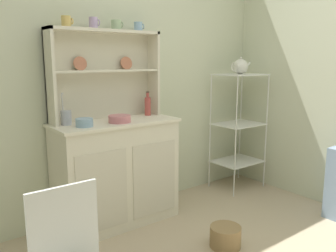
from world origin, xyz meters
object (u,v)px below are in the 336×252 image
object	(u,v)px
hutch_shelf_unit	(104,68)
bowl_mixing_large	(84,123)
floor_basket	(225,237)
hutch_cabinet	(117,171)
utensil_jar	(66,117)
bakers_rack	(239,119)
porcelain_teapot	(241,66)
cup_gold_0	(66,21)
jam_bottle	(148,106)

from	to	relation	value
hutch_shelf_unit	bowl_mixing_large	bearing A→B (deg)	-141.48
floor_basket	bowl_mixing_large	xyz separation A→B (m)	(-0.73, 0.76, 0.83)
hutch_cabinet	utensil_jar	size ratio (longest dim) A/B	4.12
floor_basket	utensil_jar	xyz separation A→B (m)	(-0.81, 0.92, 0.86)
bakers_rack	bowl_mixing_large	world-z (taller)	bakers_rack
bowl_mixing_large	porcelain_teapot	bearing A→B (deg)	1.16
bakers_rack	bowl_mixing_large	bearing A→B (deg)	-178.84
hutch_cabinet	cup_gold_0	xyz separation A→B (m)	(-0.32, 0.12, 1.20)
utensil_jar	bakers_rack	bearing A→B (deg)	-3.62
floor_basket	jam_bottle	xyz separation A→B (m)	(-0.06, 0.92, 0.89)
jam_bottle	utensil_jar	distance (m)	0.76
hutch_shelf_unit	porcelain_teapot	bearing A→B (deg)	-7.94
hutch_shelf_unit	porcelain_teapot	distance (m)	1.46
floor_basket	bakers_rack	bearing A→B (deg)	38.30
hutch_cabinet	porcelain_teapot	bearing A→B (deg)	-1.50
hutch_cabinet	cup_gold_0	world-z (taller)	cup_gold_0
bakers_rack	utensil_jar	size ratio (longest dim) A/B	4.92
bowl_mixing_large	cup_gold_0	bearing A→B (deg)	95.81
bowl_mixing_large	utensil_jar	distance (m)	0.17
bowl_mixing_large	jam_bottle	size ratio (longest dim) A/B	0.60
utensil_jar	porcelain_teapot	bearing A→B (deg)	-3.63
cup_gold_0	bowl_mixing_large	distance (m)	0.76
hutch_shelf_unit	utensil_jar	distance (m)	0.53
cup_gold_0	bowl_mixing_large	size ratio (longest dim) A/B	0.66
hutch_shelf_unit	bakers_rack	bearing A→B (deg)	-7.93
floor_basket	utensil_jar	bearing A→B (deg)	131.63
hutch_cabinet	porcelain_teapot	size ratio (longest dim) A/B	4.22
hutch_cabinet	porcelain_teapot	xyz separation A→B (m)	(1.45, -0.04, 0.85)
jam_bottle	floor_basket	bearing A→B (deg)	-86.41
hutch_cabinet	utensil_jar	distance (m)	0.62
hutch_cabinet	hutch_shelf_unit	size ratio (longest dim) A/B	1.07
floor_basket	hutch_cabinet	bearing A→B (deg)	117.47
cup_gold_0	utensil_jar	bearing A→B (deg)	-143.56
hutch_shelf_unit	bowl_mixing_large	distance (m)	0.55
floor_basket	jam_bottle	distance (m)	1.28
bakers_rack	cup_gold_0	distance (m)	1.99
cup_gold_0	bakers_rack	bearing A→B (deg)	-5.18
jam_bottle	porcelain_teapot	distance (m)	1.13
bowl_mixing_large	bakers_rack	bearing A→B (deg)	1.16
utensil_jar	porcelain_teapot	distance (m)	1.86
bakers_rack	cup_gold_0	bearing A→B (deg)	174.82
floor_basket	bowl_mixing_large	bearing A→B (deg)	133.82
jam_bottle	porcelain_teapot	world-z (taller)	porcelain_teapot
bakers_rack	floor_basket	xyz separation A→B (m)	(-1.01, -0.80, -0.67)
floor_basket	cup_gold_0	size ratio (longest dim) A/B	2.72
floor_basket	porcelain_teapot	distance (m)	1.77
hutch_cabinet	bowl_mixing_large	xyz separation A→B (m)	(-0.30, -0.07, 0.46)
bakers_rack	porcelain_teapot	world-z (taller)	porcelain_teapot
hutch_shelf_unit	jam_bottle	size ratio (longest dim) A/B	4.48
jam_bottle	utensil_jar	size ratio (longest dim) A/B	0.86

